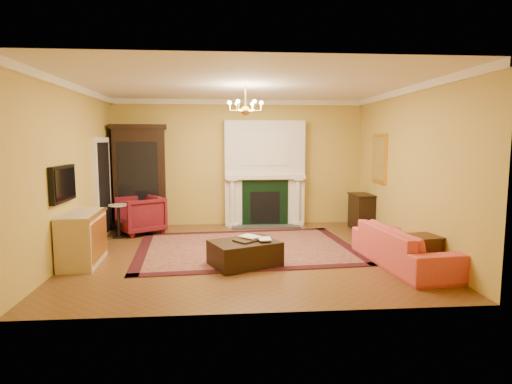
{
  "coord_description": "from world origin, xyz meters",
  "views": [
    {
      "loc": [
        -0.43,
        -7.59,
        2.03
      ],
      "look_at": [
        0.21,
        0.3,
        1.08
      ],
      "focal_mm": 30.0,
      "sensor_mm": 36.0,
      "label": 1
    }
  ],
  "objects": [
    {
      "name": "book_b",
      "position": [
        0.16,
        -0.83,
        0.57
      ],
      "size": [
        0.2,
        0.03,
        0.27
      ],
      "primitive_type": "imported",
      "rotation": [
        0.0,
        0.0,
        0.04
      ],
      "color": "gray",
      "rests_on": "ottoman_tray"
    },
    {
      "name": "topiary_right",
      "position": [
        1.2,
        2.53,
        1.48
      ],
      "size": [
        0.17,
        0.17,
        0.45
      ],
      "color": "gray",
      "rests_on": "fireplace"
    },
    {
      "name": "leather_ottoman",
      "position": [
        -0.06,
        -0.8,
        0.21
      ],
      "size": [
        1.26,
        1.11,
        0.39
      ],
      "primitive_type": "cube",
      "rotation": [
        0.0,
        0.0,
        0.4
      ],
      "color": "black",
      "rests_on": "oriental_rug"
    },
    {
      "name": "oriental_rug",
      "position": [
        0.03,
        0.34,
        0.01
      ],
      "size": [
        4.27,
        3.33,
        0.02
      ],
      "primitive_type": "cube",
      "rotation": [
        0.0,
        0.0,
        0.07
      ],
      "color": "#470F18",
      "rests_on": "floor"
    },
    {
      "name": "china_cabinet",
      "position": [
        -2.31,
        2.49,
        1.15
      ],
      "size": [
        1.2,
        0.64,
        2.29
      ],
      "primitive_type": "cube",
      "rotation": [
        0.0,
        0.0,
        0.11
      ],
      "color": "black",
      "rests_on": "floor"
    },
    {
      "name": "topiary_left",
      "position": [
        0.0,
        2.53,
        1.49
      ],
      "size": [
        0.18,
        0.18,
        0.48
      ],
      "color": "gray",
      "rests_on": "fireplace"
    },
    {
      "name": "wall_front",
      "position": [
        0.0,
        -2.76,
        1.5
      ],
      "size": [
        6.0,
        0.02,
        3.0
      ],
      "primitive_type": "cube",
      "color": "gold",
      "rests_on": "floor"
    },
    {
      "name": "fireplace",
      "position": [
        0.6,
        2.57,
        1.19
      ],
      "size": [
        1.9,
        0.7,
        2.5
      ],
      "color": "silver",
      "rests_on": "wall_back"
    },
    {
      "name": "chandelier",
      "position": [
        -0.0,
        0.0,
        2.61
      ],
      "size": [
        0.63,
        0.55,
        0.53
      ],
      "color": "gold",
      "rests_on": "ceiling"
    },
    {
      "name": "wall_right",
      "position": [
        3.01,
        0.0,
        1.5
      ],
      "size": [
        0.02,
        5.5,
        3.0
      ],
      "primitive_type": "cube",
      "color": "gold",
      "rests_on": "floor"
    },
    {
      "name": "floor",
      "position": [
        0.0,
        0.0,
        -0.01
      ],
      "size": [
        6.0,
        5.5,
        0.02
      ],
      "primitive_type": "cube",
      "color": "brown",
      "rests_on": "ground"
    },
    {
      "name": "wall_back",
      "position": [
        0.0,
        2.76,
        1.5
      ],
      "size": [
        6.0,
        0.02,
        3.0
      ],
      "primitive_type": "cube",
      "color": "gold",
      "rests_on": "floor"
    },
    {
      "name": "coral_sofa",
      "position": [
        2.51,
        -1.03,
        0.43
      ],
      "size": [
        0.86,
        2.24,
        0.86
      ],
      "primitive_type": "imported",
      "rotation": [
        0.0,
        0.0,
        1.67
      ],
      "color": "#E35248",
      "rests_on": "floor"
    },
    {
      "name": "wingback_armchair",
      "position": [
        -2.22,
        1.84,
        0.45
      ],
      "size": [
        1.16,
        1.18,
        0.9
      ],
      "primitive_type": "imported",
      "rotation": [
        0.0,
        0.0,
        -1.02
      ],
      "color": "maroon",
      "rests_on": "floor"
    },
    {
      "name": "pedestal_table",
      "position": [
        -2.6,
        1.47,
        0.41
      ],
      "size": [
        0.39,
        0.39,
        0.7
      ],
      "color": "black",
      "rests_on": "floor"
    },
    {
      "name": "commode",
      "position": [
        -2.73,
        -0.48,
        0.43
      ],
      "size": [
        0.6,
        1.17,
        0.86
      ],
      "primitive_type": "cube",
      "rotation": [
        0.0,
        0.0,
        0.05
      ],
      "color": "#C1B68D",
      "rests_on": "floor"
    },
    {
      "name": "tv_panel",
      "position": [
        -2.95,
        -0.6,
        1.35
      ],
      "size": [
        0.09,
        0.95,
        0.58
      ],
      "color": "black",
      "rests_on": "wall_left"
    },
    {
      "name": "console_table",
      "position": [
        2.78,
        1.9,
        0.39
      ],
      "size": [
        0.44,
        0.72,
        0.78
      ],
      "primitive_type": "cube",
      "rotation": [
        0.0,
        0.0,
        0.05
      ],
      "color": "black",
      "rests_on": "floor"
    },
    {
      "name": "doorway",
      "position": [
        -2.95,
        1.7,
        1.05
      ],
      "size": [
        0.08,
        1.05,
        2.1
      ],
      "color": "silver",
      "rests_on": "wall_left"
    },
    {
      "name": "ottoman_tray",
      "position": [
        -0.02,
        -0.79,
        0.42
      ],
      "size": [
        0.5,
        0.49,
        0.03
      ],
      "primitive_type": "cube",
      "rotation": [
        0.0,
        0.0,
        0.68
      ],
      "color": "black",
      "rests_on": "leather_ottoman"
    },
    {
      "name": "end_table",
      "position": [
        2.72,
        -1.23,
        0.26
      ],
      "size": [
        0.52,
        0.52,
        0.52
      ],
      "primitive_type": "cube",
      "rotation": [
        0.0,
        0.0,
        0.18
      ],
      "color": "#3C2010",
      "rests_on": "floor"
    },
    {
      "name": "ceiling",
      "position": [
        0.0,
        0.0,
        3.01
      ],
      "size": [
        6.0,
        5.5,
        0.02
      ],
      "primitive_type": "cube",
      "color": "white",
      "rests_on": "wall_back"
    },
    {
      "name": "crown_molding",
      "position": [
        0.0,
        0.96,
        2.94
      ],
      "size": [
        6.0,
        5.5,
        0.12
      ],
      "color": "white",
      "rests_on": "ceiling"
    },
    {
      "name": "gilt_mirror",
      "position": [
        2.97,
        1.4,
        1.65
      ],
      "size": [
        0.06,
        0.76,
        1.05
      ],
      "color": "gold",
      "rests_on": "wall_right"
    },
    {
      "name": "book_a",
      "position": [
        -0.05,
        -0.76,
        0.6
      ],
      "size": [
        0.19,
        0.19,
        0.32
      ],
      "primitive_type": "imported",
      "rotation": [
        0.0,
        0.0,
        0.79
      ],
      "color": "gray",
      "rests_on": "ottoman_tray"
    },
    {
      "name": "wall_left",
      "position": [
        -3.01,
        0.0,
        1.5
      ],
      "size": [
        0.02,
        5.5,
        3.0
      ],
      "primitive_type": "cube",
      "color": "gold",
      "rests_on": "floor"
    }
  ]
}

